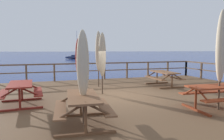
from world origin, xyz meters
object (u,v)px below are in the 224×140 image
patio_umbrella_tall_mid_right (221,47)px  patio_umbrella_short_back (102,55)px  sailboat_distant (76,57)px  picnic_table_mid_right (83,103)px  patio_umbrella_short_mid (83,65)px  patio_umbrella_tall_mid_left (98,52)px  picnic_table_front_left (164,75)px  patio_umbrella_tall_front (79,57)px  picnic_table_back_left (219,92)px  picnic_table_mid_left (21,89)px

patio_umbrella_tall_mid_right → patio_umbrella_short_back: size_ratio=1.19×
sailboat_distant → picnic_table_mid_right: bearing=-97.9°
patio_umbrella_tall_mid_right → patio_umbrella_short_mid: patio_umbrella_tall_mid_right is taller
picnic_table_mid_right → patio_umbrella_short_back: patio_umbrella_short_back is taller
patio_umbrella_short_mid → patio_umbrella_tall_mid_left: size_ratio=0.85×
picnic_table_front_left → patio_umbrella_tall_front: (-4.50, 0.29, 1.01)m
patio_umbrella_tall_front → patio_umbrella_short_back: size_ratio=0.93×
picnic_table_front_left → patio_umbrella_tall_mid_left: (-3.38, 0.84, 1.27)m
picnic_table_front_left → sailboat_distant: (2.17, 48.43, -0.67)m
picnic_table_back_left → patio_umbrella_short_back: bearing=131.2°
patio_umbrella_tall_mid_right → sailboat_distant: size_ratio=0.41×
patio_umbrella_short_back → picnic_table_mid_left: bearing=-163.4°
picnic_table_mid_left → patio_umbrella_short_back: size_ratio=0.67×
picnic_table_mid_left → patio_umbrella_short_back: (3.20, 0.95, 1.14)m
patio_umbrella_tall_mid_left → sailboat_distant: size_ratio=0.37×
picnic_table_mid_right → patio_umbrella_tall_mid_left: (1.76, 5.31, 1.27)m
picnic_table_back_left → patio_umbrella_tall_mid_left: (-2.72, 5.23, 1.27)m
picnic_table_front_left → picnic_table_mid_right: same height
picnic_table_mid_left → patio_umbrella_tall_mid_left: bearing=38.2°
picnic_table_mid_right → patio_umbrella_tall_mid_right: bearing=0.2°
picnic_table_mid_left → patio_umbrella_tall_mid_right: patio_umbrella_tall_mid_right is taller
picnic_table_mid_left → sailboat_distant: (9.03, 50.33, -0.67)m
patio_umbrella_short_back → picnic_table_front_left: bearing=14.5°
patio_umbrella_tall_mid_left → picnic_table_mid_right: bearing=-108.4°
patio_umbrella_tall_mid_right → picnic_table_front_left: bearing=80.5°
picnic_table_mid_right → patio_umbrella_tall_mid_left: size_ratio=0.67×
patio_umbrella_tall_front → sailboat_distant: sailboat_distant is taller
picnic_table_back_left → patio_umbrella_short_back: size_ratio=0.82×
picnic_table_back_left → patio_umbrella_tall_front: patio_umbrella_tall_front is taller
picnic_table_front_left → patio_umbrella_short_back: patio_umbrella_short_back is taller
patio_umbrella_tall_front → patio_umbrella_tall_mid_right: bearing=-51.6°
picnic_table_back_left → picnic_table_mid_left: size_ratio=1.22×
picnic_table_front_left → sailboat_distant: 48.48m
patio_umbrella_short_mid → sailboat_distant: (7.29, 52.84, -1.66)m
picnic_table_mid_right → patio_umbrella_short_back: bearing=67.2°
picnic_table_mid_right → patio_umbrella_tall_mid_left: 5.74m
patio_umbrella_tall_front → patio_umbrella_tall_mid_right: size_ratio=0.78×
patio_umbrella_tall_front → picnic_table_mid_left: bearing=-137.2°
patio_umbrella_tall_front → picnic_table_mid_right: bearing=-97.7°
sailboat_distant → patio_umbrella_tall_mid_right: bearing=-93.1°
picnic_table_mid_right → patio_umbrella_short_mid: size_ratio=0.79×
picnic_table_mid_right → sailboat_distant: (7.31, 52.89, -0.67)m
picnic_table_front_left → picnic_table_back_left: bearing=-98.6°
patio_umbrella_tall_mid_left → picnic_table_back_left: bearing=-62.5°
picnic_table_mid_left → sailboat_distant: 51.14m
picnic_table_back_left → sailboat_distant: 52.89m
picnic_table_mid_left → picnic_table_mid_right: bearing=-56.1°
picnic_table_mid_right → patio_umbrella_tall_front: 4.91m
picnic_table_mid_left → patio_umbrella_short_mid: 3.21m
patio_umbrella_tall_front → patio_umbrella_short_back: 1.50m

